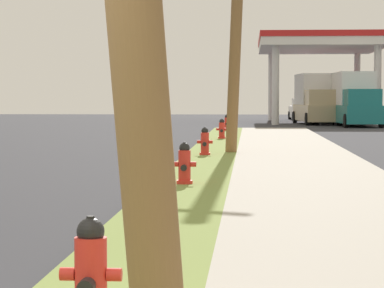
# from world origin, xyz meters

# --- Properties ---
(fire_hydrant_nearest) EXTENTS (0.42, 0.38, 0.74)m
(fire_hydrant_nearest) POSITION_xyz_m (0.69, 1.52, 0.45)
(fire_hydrant_nearest) COLOR red
(fire_hydrant_nearest) RESTS_ON grass_verge
(fire_hydrant_second) EXTENTS (0.42, 0.38, 0.74)m
(fire_hydrant_second) POSITION_xyz_m (0.60, 11.24, 0.45)
(fire_hydrant_second) COLOR red
(fire_hydrant_second) RESTS_ON grass_verge
(fire_hydrant_third) EXTENTS (0.42, 0.37, 0.74)m
(fire_hydrant_third) POSITION_xyz_m (0.56, 19.07, 0.45)
(fire_hydrant_third) COLOR red
(fire_hydrant_third) RESTS_ON grass_verge
(fire_hydrant_fourth) EXTENTS (0.42, 0.37, 0.74)m
(fire_hydrant_fourth) POSITION_xyz_m (0.73, 28.34, 0.45)
(fire_hydrant_fourth) COLOR red
(fire_hydrant_fourth) RESTS_ON grass_verge
(fire_hydrant_fifth) EXTENTS (0.42, 0.38, 0.74)m
(fire_hydrant_fifth) POSITION_xyz_m (0.71, 36.34, 0.45)
(fire_hydrant_fifth) COLOR red
(fire_hydrant_fifth) RESTS_ON grass_verge
(utility_pole_midground) EXTENTS (1.34, 0.67, 8.23)m
(utility_pole_midground) POSITION_xyz_m (1.40, 20.28, 4.32)
(utility_pole_midground) COLOR olive
(utility_pole_midground) RESTS_ON grass_verge
(car_silver_by_near_pump) EXTENTS (2.10, 4.57, 1.57)m
(car_silver_by_near_pump) POSITION_xyz_m (5.73, 60.45, 0.72)
(car_silver_by_near_pump) COLOR #BCBCC1
(car_silver_by_near_pump) RESTS_ON ground
(truck_teal_at_forecourt) EXTENTS (2.43, 6.50, 3.11)m
(truck_teal_at_forecourt) POSITION_xyz_m (7.79, 46.30, 1.49)
(truck_teal_at_forecourt) COLOR #197075
(truck_teal_at_forecourt) RESTS_ON ground
(truck_red_on_apron) EXTENTS (2.23, 5.44, 1.97)m
(truck_red_on_apron) POSITION_xyz_m (6.59, 53.83, 0.91)
(truck_red_on_apron) COLOR red
(truck_red_on_apron) RESTS_ON ground
(truck_tan_at_far_bay) EXTENTS (2.64, 6.55, 3.11)m
(truck_tan_at_far_bay) POSITION_xyz_m (5.85, 50.15, 1.49)
(truck_tan_at_far_bay) COLOR tan
(truck_tan_at_far_bay) RESTS_ON ground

